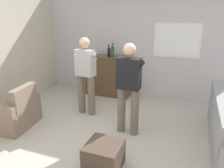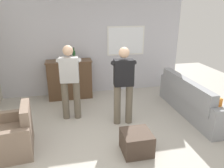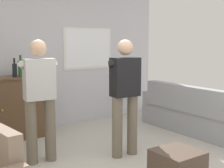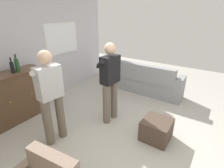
% 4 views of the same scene
% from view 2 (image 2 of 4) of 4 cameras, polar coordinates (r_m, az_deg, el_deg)
% --- Properties ---
extents(ground, '(10.40, 10.40, 0.00)m').
position_cam_2_polar(ground, '(4.38, 0.42, -14.14)').
color(ground, '#B2ADA3').
extents(wall_back_with_window, '(5.20, 0.15, 2.80)m').
position_cam_2_polar(wall_back_with_window, '(6.36, -4.70, 10.14)').
color(wall_back_with_window, silver).
rests_on(wall_back_with_window, ground).
extents(couch, '(0.57, 2.38, 0.88)m').
position_cam_2_polar(couch, '(5.50, 19.77, -4.06)').
color(couch, gray).
rests_on(couch, ground).
extents(armchair, '(0.73, 0.94, 0.85)m').
position_cam_2_polar(armchair, '(4.29, -24.01, -12.29)').
color(armchair, '#7F6B5B').
rests_on(armchair, ground).
extents(sideboard_cabinet, '(1.22, 0.49, 1.07)m').
position_cam_2_polar(sideboard_cabinet, '(6.16, -10.95, 1.22)').
color(sideboard_cabinet, brown).
rests_on(sideboard_cabinet, ground).
extents(bottle_wine_green, '(0.08, 0.08, 0.31)m').
position_cam_2_polar(bottle_wine_green, '(5.94, -10.89, 7.07)').
color(bottle_wine_green, black).
rests_on(bottle_wine_green, sideboard_cabinet).
extents(bottle_liquor_amber, '(0.08, 0.08, 0.36)m').
position_cam_2_polar(bottle_liquor_amber, '(5.94, -9.91, 7.35)').
color(bottle_liquor_amber, '#1E4C23').
rests_on(bottle_liquor_amber, sideboard_cabinet).
extents(ottoman, '(0.50, 0.50, 0.39)m').
position_cam_2_polar(ottoman, '(3.97, 6.41, -14.88)').
color(ottoman, '#47382D').
rests_on(ottoman, ground).
extents(person_standing_left, '(0.55, 0.50, 1.68)m').
position_cam_2_polar(person_standing_left, '(4.86, -10.95, 1.26)').
color(person_standing_left, '#6B6051').
rests_on(person_standing_left, ground).
extents(person_standing_right, '(0.56, 0.49, 1.68)m').
position_cam_2_polar(person_standing_right, '(4.56, 3.01, 0.40)').
color(person_standing_right, '#6B6051').
rests_on(person_standing_right, ground).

